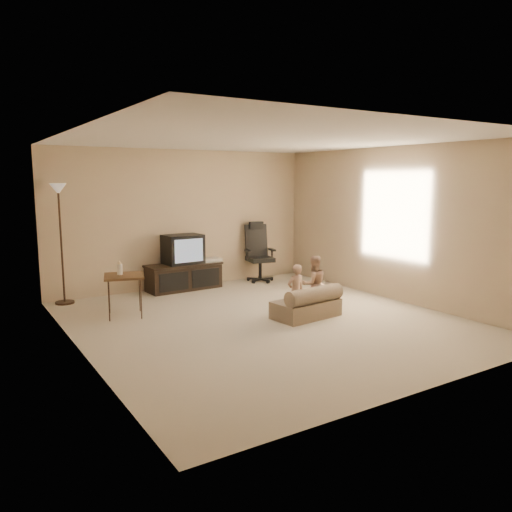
# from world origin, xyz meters

# --- Properties ---
(floor) EXTENTS (5.50, 5.50, 0.00)m
(floor) POSITION_xyz_m (0.00, 0.00, 0.00)
(floor) COLOR #C2B59A
(floor) RESTS_ON ground
(room_shell) EXTENTS (5.50, 5.50, 5.50)m
(room_shell) POSITION_xyz_m (0.00, 0.00, 1.52)
(room_shell) COLOR silver
(room_shell) RESTS_ON floor
(tv_stand) EXTENTS (1.41, 0.58, 0.99)m
(tv_stand) POSITION_xyz_m (-0.13, 2.49, 0.41)
(tv_stand) COLOR black
(tv_stand) RESTS_ON floor
(office_chair) EXTENTS (0.62, 0.65, 1.15)m
(office_chair) POSITION_xyz_m (1.42, 2.42, 0.41)
(office_chair) COLOR black
(office_chair) RESTS_ON floor
(side_table) EXTENTS (0.68, 0.68, 0.82)m
(side_table) POSITION_xyz_m (-1.59, 1.31, 0.59)
(side_table) COLOR brown
(side_table) RESTS_ON floor
(floor_lamp) EXTENTS (0.30, 0.30, 1.91)m
(floor_lamp) POSITION_xyz_m (-2.19, 2.55, 1.39)
(floor_lamp) COLOR #302015
(floor_lamp) RESTS_ON floor
(child_sofa) EXTENTS (1.01, 0.64, 0.47)m
(child_sofa) POSITION_xyz_m (0.61, -0.19, 0.19)
(child_sofa) COLOR gray
(child_sofa) RESTS_ON floor
(toddler_left) EXTENTS (0.29, 0.21, 0.78)m
(toddler_left) POSITION_xyz_m (0.45, -0.09, 0.39)
(toddler_left) COLOR tan
(toddler_left) RESTS_ON floor
(toddler_right) EXTENTS (0.45, 0.30, 0.85)m
(toddler_right) POSITION_xyz_m (0.88, 0.04, 0.43)
(toddler_right) COLOR tan
(toddler_right) RESTS_ON floor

